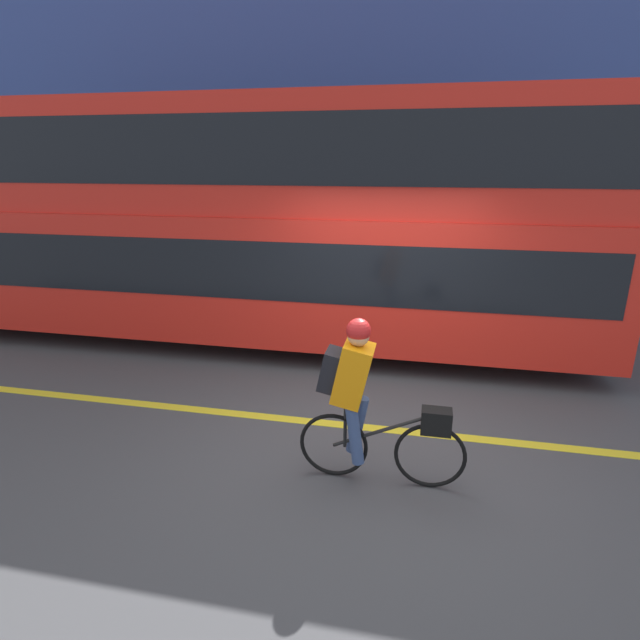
{
  "coord_description": "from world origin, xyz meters",
  "views": [
    {
      "loc": [
        0.46,
        -4.7,
        2.84
      ],
      "look_at": [
        -0.7,
        0.86,
        1.0
      ],
      "focal_mm": 28.0,
      "sensor_mm": 36.0,
      "label": 1
    }
  ],
  "objects_px": {
    "cyclist_on_bike": "(364,396)",
    "trash_bin": "(245,265)",
    "bus": "(241,214)",
    "street_sign_post": "(178,214)"
  },
  "relations": [
    {
      "from": "bus",
      "to": "cyclist_on_bike",
      "type": "distance_m",
      "value": 4.44
    },
    {
      "from": "cyclist_on_bike",
      "to": "street_sign_post",
      "type": "distance_m",
      "value": 8.11
    },
    {
      "from": "trash_bin",
      "to": "street_sign_post",
      "type": "xyz_separation_m",
      "value": [
        -1.52,
        -0.01,
        1.08
      ]
    },
    {
      "from": "cyclist_on_bike",
      "to": "street_sign_post",
      "type": "height_order",
      "value": "street_sign_post"
    },
    {
      "from": "cyclist_on_bike",
      "to": "trash_bin",
      "type": "distance_m",
      "value": 7.24
    },
    {
      "from": "bus",
      "to": "trash_bin",
      "type": "xyz_separation_m",
      "value": [
        -1.03,
        2.83,
        -1.44
      ]
    },
    {
      "from": "trash_bin",
      "to": "cyclist_on_bike",
      "type": "bearing_deg",
      "value": -61.74
    },
    {
      "from": "trash_bin",
      "to": "street_sign_post",
      "type": "bearing_deg",
      "value": -179.79
    },
    {
      "from": "bus",
      "to": "street_sign_post",
      "type": "bearing_deg",
      "value": 132.07
    },
    {
      "from": "trash_bin",
      "to": "street_sign_post",
      "type": "relative_size",
      "value": 0.33
    }
  ]
}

